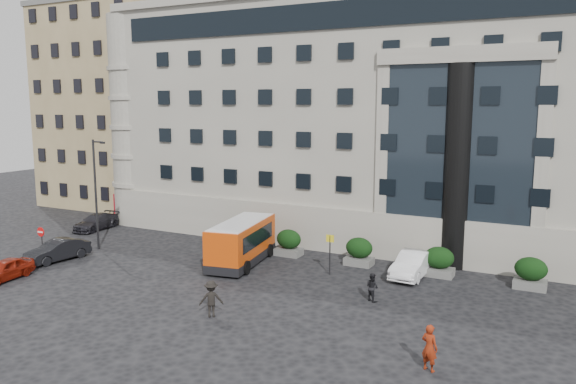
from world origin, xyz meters
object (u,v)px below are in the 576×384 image
Objects in this scene: street_lamp at (96,190)px; parked_car_b at (58,250)px; bus_stop_sign at (330,247)px; pedestrian_c at (211,299)px; parked_car_a at (4,270)px; white_taxi at (413,264)px; hedge_d at (439,261)px; parked_car_d at (152,208)px; hedge_b at (289,242)px; hedge_a at (226,235)px; no_entry_sign at (41,237)px; minibus at (242,241)px; parked_car_c at (96,222)px; red_truck at (149,198)px; hedge_e at (531,273)px; pedestrian_a at (429,348)px; hedge_c at (359,251)px; pedestrian_b at (372,287)px.

parked_car_b is at bearing -92.61° from street_lamp.
bus_stop_sign is 9.53m from pedestrian_c.
white_taxi is (21.69, 11.99, 0.13)m from parked_car_a.
parked_car_d is at bearing 166.42° from hedge_d.
hedge_b reaches higher than parked_car_a.
no_entry_sign is at bearing -135.52° from hedge_a.
parked_car_b is at bearing -165.93° from minibus.
parked_car_c reaches higher than parked_car_a.
pedestrian_c reaches higher than parked_car_b.
red_truck is 28.72m from white_taxi.
bus_stop_sign is 1.09× the size of no_entry_sign.
parked_car_d is (-33.80, 6.91, -0.22)m from hedge_e.
white_taxi is at bearing -6.30° from red_truck.
parked_car_b is at bearing -61.36° from red_truck.
hedge_c is at bearing -40.21° from pedestrian_a.
red_truck is at bearing 153.42° from parked_car_d.
hedge_a is at bearing 126.20° from minibus.
hedge_d is at bearing 32.63° from white_taxi.
pedestrian_c is at bearing -125.73° from hedge_d.
pedestrian_c reaches higher than pedestrian_b.
parked_car_c is at bearing -64.57° from pedestrian_c.
no_entry_sign is 1.25× the size of pedestrian_c.
hedge_c is 20.30m from parked_car_b.
street_lamp reaches higher than no_entry_sign.
pedestrian_b is (2.99, -6.12, -0.16)m from hedge_c.
hedge_c is 1.00× the size of hedge_e.
hedge_d reaches higher than white_taxi.
hedge_c is 0.39× the size of white_taxi.
white_taxi is at bearing 3.26° from minibus.
parked_car_c is at bearing 106.67° from parked_car_a.
pedestrian_c is at bearing 69.43° from pedestrian_b.
hedge_d is 1.00× the size of hedge_e.
parked_car_b reaches higher than parked_car_a.
hedge_a is 5.20m from hedge_b.
parked_car_c is 2.42× the size of pedestrian_c.
bus_stop_sign is 0.54× the size of white_taxi.
street_lamp is 3.45× the size of no_entry_sign.
red_truck is at bearing 166.37° from hedge_d.
hedge_a and hedge_c have the same top height.
white_taxi is (22.13, 4.00, -3.60)m from street_lamp.
pedestrian_a is 1.04× the size of pedestrian_c.
hedge_a is 20.80m from hedge_e.
pedestrian_a is at bearing -49.43° from bus_stop_sign.
street_lamp reaches higher than bus_stop_sign.
red_truck reaches higher than minibus.
red_truck reaches higher than parked_car_d.
parked_car_a is (-17.00, -9.99, -1.09)m from bus_stop_sign.
no_entry_sign is 0.53× the size of parked_car_b.
no_entry_sign is at bearing -157.84° from white_taxi.
hedge_c and hedge_e have the same top height.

